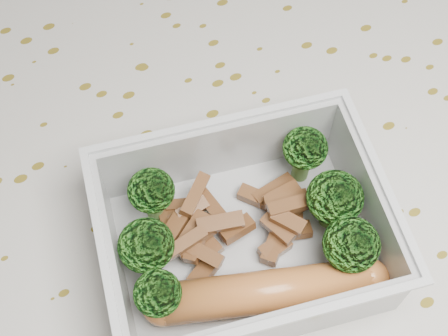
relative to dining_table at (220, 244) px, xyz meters
name	(u,v)px	position (x,y,z in m)	size (l,w,h in m)	color
dining_table	(220,244)	(0.00, 0.00, 0.00)	(1.40, 0.90, 0.75)	brown
tablecloth	(220,219)	(0.00, 0.00, 0.05)	(1.46, 0.96, 0.19)	silver
lunch_container	(244,239)	(0.00, -0.04, 0.11)	(0.20, 0.17, 0.06)	silver
broccoli_florets	(253,220)	(0.00, -0.04, 0.13)	(0.16, 0.12, 0.05)	#608C3F
meat_pile	(227,224)	(-0.01, -0.03, 0.11)	(0.11, 0.08, 0.03)	brown
sausage	(267,292)	(-0.01, -0.08, 0.11)	(0.15, 0.07, 0.03)	#BC6B31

